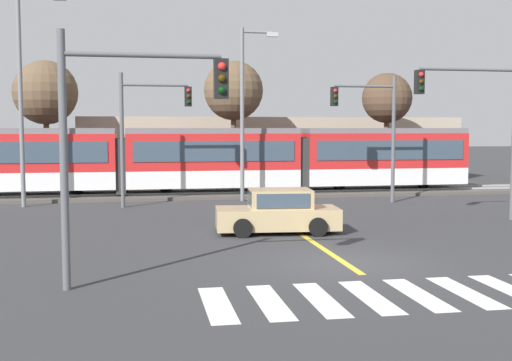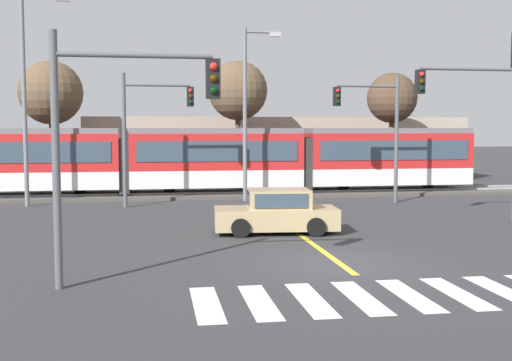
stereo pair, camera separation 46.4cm
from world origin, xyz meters
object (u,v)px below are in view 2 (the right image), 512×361
light_rail_tram (216,158)px  traffic_light_far_right (376,121)px  traffic_light_mid_right (484,113)px  street_lamp_centre (248,104)px  bare_tree_west (238,91)px  traffic_light_far_left (148,121)px  street_lamp_west (28,87)px  bare_tree_east (392,99)px  sedan_crossing (276,213)px  bare_tree_far_west (51,93)px  traffic_light_near_left (115,121)px

light_rail_tram → traffic_light_far_right: bearing=-31.3°
traffic_light_mid_right → street_lamp_centre: size_ratio=0.75×
light_rail_tram → bare_tree_west: bearing=66.0°
traffic_light_far_left → traffic_light_far_right: 10.78m
street_lamp_west → bare_tree_east: (20.00, 6.72, -0.10)m
traffic_light_mid_right → street_lamp_centre: bearing=133.4°
light_rail_tram → bare_tree_east: size_ratio=4.02×
traffic_light_far_right → traffic_light_far_left: bearing=178.9°
bare_tree_east → bare_tree_west: bearing=178.3°
traffic_light_far_left → bare_tree_west: size_ratio=0.81×
sedan_crossing → traffic_light_far_right: (6.40, 8.00, 3.27)m
light_rail_tram → bare_tree_far_west: bare_tree_far_west is taller
bare_tree_east → light_rail_tram: bearing=-162.5°
traffic_light_mid_right → traffic_light_near_left: bearing=-148.2°
traffic_light_far_right → bare_tree_west: bearing=124.2°
sedan_crossing → traffic_light_mid_right: 9.21m
light_rail_tram → bare_tree_west: (1.68, 3.78, 3.73)m
traffic_light_far_left → bare_tree_east: 16.61m
sedan_crossing → street_lamp_centre: 10.69m
traffic_light_far_left → traffic_light_far_right: size_ratio=1.00×
sedan_crossing → traffic_light_mid_right: (8.39, 1.51, 3.50)m
traffic_light_mid_right → bare_tree_far_west: size_ratio=0.85×
street_lamp_west → bare_tree_far_west: bearing=91.5°
street_lamp_west → bare_tree_far_west: size_ratio=1.30×
traffic_light_far_left → bare_tree_east: size_ratio=0.88×
light_rail_tram → traffic_light_mid_right: size_ratio=4.39×
traffic_light_mid_right → bare_tree_far_west: bearing=139.2°
light_rail_tram → street_lamp_west: 10.06m
street_lamp_west → street_lamp_centre: size_ratio=1.15×
traffic_light_far_right → bare_tree_east: size_ratio=0.88×
traffic_light_mid_right → traffic_light_near_left: size_ratio=1.11×
traffic_light_far_right → sedan_crossing: bearing=-128.7°
light_rail_tram → bare_tree_west: bare_tree_west is taller
street_lamp_centre → bare_tree_east: (9.76, 6.06, 0.60)m
street_lamp_centre → bare_tree_far_west: size_ratio=1.13×
light_rail_tram → bare_tree_far_west: bearing=151.6°
traffic_light_near_left → bare_tree_east: (15.26, 22.72, 1.61)m
bare_tree_far_west → bare_tree_west: bearing=-6.1°
sedan_crossing → street_lamp_west: (-9.75, 9.21, 4.78)m
traffic_light_mid_right → sedan_crossing: bearing=-169.8°
sedan_crossing → traffic_light_far_left: 9.84m
light_rail_tram → street_lamp_centre: street_lamp_centre is taller
traffic_light_far_left → street_lamp_centre: (4.87, 1.68, 0.83)m
traffic_light_mid_right → traffic_light_far_right: size_ratio=1.04×
bare_tree_east → traffic_light_near_left: bearing=-123.9°
traffic_light_near_left → street_lamp_centre: size_ratio=0.68×
traffic_light_far_right → street_lamp_west: (-16.15, 1.21, 1.51)m
street_lamp_centre → sedan_crossing: bearing=-92.8°
traffic_light_far_left → light_rail_tram: bearing=50.2°
bare_tree_west → street_lamp_west: bearing=-146.5°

